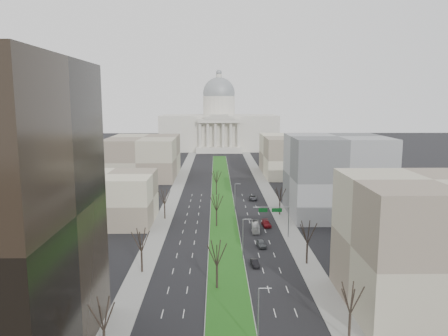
{
  "coord_description": "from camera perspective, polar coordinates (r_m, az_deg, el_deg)",
  "views": [
    {
      "loc": [
        -2.1,
        -36.53,
        34.77
      ],
      "look_at": [
        0.52,
        105.84,
        12.35
      ],
      "focal_mm": 35.0,
      "sensor_mm": 36.0,
      "label": 1
    }
  ],
  "objects": [
    {
      "name": "building_tan_right",
      "position": [
        80.58,
        25.16,
        -9.08
      ],
      "size": [
        26.0,
        24.0,
        22.0
      ],
      "primitive_type": "cube",
      "color": "gray",
      "rests_on": "ground"
    },
    {
      "name": "tree_right_far",
      "position": [
        133.0,
        7.33,
        -3.38
      ],
      "size": [
        5.04,
        5.04,
        9.07
      ],
      "color": "black",
      "rests_on": "ground"
    },
    {
      "name": "building_beige_left",
      "position": [
        128.43,
        -14.98,
        -3.85
      ],
      "size": [
        26.0,
        22.0,
        14.0
      ],
      "primitive_type": "cube",
      "color": "gray",
      "rests_on": "ground"
    },
    {
      "name": "sidewalk_right",
      "position": [
        137.43,
        7.22,
        -5.75
      ],
      "size": [
        5.0,
        330.0,
        0.15
      ],
      "primitive_type": "cube",
      "color": "gray",
      "rests_on": "ground"
    },
    {
      "name": "capitol",
      "position": [
        306.68,
        -0.66,
        5.5
      ],
      "size": [
        80.0,
        46.0,
        55.0
      ],
      "color": "beige",
      "rests_on": "ground"
    },
    {
      "name": "car_black",
      "position": [
        94.35,
        4.06,
        -12.26
      ],
      "size": [
        1.78,
        4.19,
        1.35
      ],
      "primitive_type": "imported",
      "rotation": [
        0.0,
        0.0,
        0.09
      ],
      "color": "black",
      "rests_on": "ground"
    },
    {
      "name": "tree_median_b",
      "position": [
        119.79,
        -0.98,
        -4.46
      ],
      "size": [
        5.4,
        5.4,
        9.72
      ],
      "color": "black",
      "rests_on": "ground"
    },
    {
      "name": "tree_median_c",
      "position": [
        158.97,
        -1.0,
        -1.11
      ],
      "size": [
        5.4,
        5.4,
        9.72
      ],
      "color": "black",
      "rests_on": "ground"
    },
    {
      "name": "tree_left_far",
      "position": [
        128.51,
        -7.79,
        -3.69
      ],
      "size": [
        5.28,
        5.28,
        9.5
      ],
      "color": "black",
      "rests_on": "ground"
    },
    {
      "name": "tree_right_near",
      "position": [
        67.72,
        16.25,
        -15.93
      ],
      "size": [
        5.16,
        5.16,
        9.29
      ],
      "color": "black",
      "rests_on": "ground"
    },
    {
      "name": "car_grey_far",
      "position": [
        153.54,
        3.8,
        -3.86
      ],
      "size": [
        2.92,
        5.82,
        1.58
      ],
      "primitive_type": "imported",
      "rotation": [
        0.0,
        0.0,
        -0.05
      ],
      "color": "#4C4E54",
      "rests_on": "ground"
    },
    {
      "name": "median",
      "position": [
        159.35,
        -0.27,
        -3.62
      ],
      "size": [
        8.0,
        222.03,
        0.2
      ],
      "color": "#999993",
      "rests_on": "ground"
    },
    {
      "name": "ground",
      "position": [
        160.36,
        -0.28,
        -3.57
      ],
      "size": [
        600.0,
        600.0,
        0.0
      ],
      "primitive_type": "plane",
      "color": "black",
      "rests_on": "ground"
    },
    {
      "name": "building_far_right",
      "position": [
        206.53,
        9.31,
        1.66
      ],
      "size": [
        30.0,
        40.0,
        18.0
      ],
      "primitive_type": "cube",
      "color": "gray",
      "rests_on": "ground"
    },
    {
      "name": "tree_median_a",
      "position": [
        81.41,
        -0.94,
        -11.0
      ],
      "size": [
        5.4,
        5.4,
        9.72
      ],
      "color": "black",
      "rests_on": "ground"
    },
    {
      "name": "streetlamp_median_b",
      "position": [
        96.48,
        2.51,
        -9.15
      ],
      "size": [
        1.9,
        0.2,
        9.16
      ],
      "color": "gray",
      "rests_on": "ground"
    },
    {
      "name": "box_van",
      "position": [
        117.79,
        4.15,
        -7.68
      ],
      "size": [
        2.23,
        8.08,
        2.23
      ],
      "primitive_type": "imported",
      "rotation": [
        0.0,
        0.0,
        -0.04
      ],
      "color": "silver",
      "rests_on": "ground"
    },
    {
      "name": "sidewalk_left",
      "position": [
        136.89,
        -7.52,
        -5.81
      ],
      "size": [
        5.0,
        330.0,
        0.15
      ],
      "primitive_type": "cube",
      "color": "gray",
      "rests_on": "ground"
    },
    {
      "name": "streetlamp_median_c",
      "position": [
        135.02,
        1.46,
        -3.87
      ],
      "size": [
        1.9,
        0.2,
        9.16
      ],
      "color": "gray",
      "rests_on": "ground"
    },
    {
      "name": "car_red",
      "position": [
        122.28,
        5.55,
        -7.25
      ],
      "size": [
        2.57,
        5.37,
        1.51
      ],
      "primitive_type": "imported",
      "rotation": [
        0.0,
        0.0,
        0.09
      ],
      "color": "maroon",
      "rests_on": "ground"
    },
    {
      "name": "tree_right_mid",
      "position": [
        94.72,
        10.86,
        -8.17
      ],
      "size": [
        5.52,
        5.52,
        9.94
      ],
      "color": "black",
      "rests_on": "ground"
    },
    {
      "name": "car_grey_near",
      "position": [
        105.83,
        4.89,
        -9.81
      ],
      "size": [
        2.46,
        4.9,
        1.6
      ],
      "primitive_type": "imported",
      "rotation": [
        0.0,
        0.0,
        0.12
      ],
      "color": "#4F5357",
      "rests_on": "ground"
    },
    {
      "name": "tree_left_near",
      "position": [
        63.2,
        -15.53,
        -17.86
      ],
      "size": [
        5.1,
        5.1,
        9.18
      ],
      "color": "black",
      "rests_on": "ground"
    },
    {
      "name": "streetlamp_median_a",
      "position": [
        64.24,
        4.55,
        -18.88
      ],
      "size": [
        1.9,
        0.2,
        9.16
      ],
      "color": "gray",
      "rests_on": "ground"
    },
    {
      "name": "tree_left_mid",
      "position": [
        90.24,
        -10.77,
        -9.14
      ],
      "size": [
        5.4,
        5.4,
        9.72
      ],
      "color": "black",
      "rests_on": "ground"
    },
    {
      "name": "building_grey_right",
      "position": [
        135.43,
        14.43,
        -1.02
      ],
      "size": [
        28.0,
        26.0,
        24.0
      ],
      "primitive_type": "cube",
      "color": "slate",
      "rests_on": "ground"
    },
    {
      "name": "mast_arm_signs",
      "position": [
        111.44,
        7.06,
        -6.02
      ],
      "size": [
        9.12,
        0.24,
        8.09
      ],
      "color": "gray",
      "rests_on": "ground"
    },
    {
      "name": "building_far_left",
      "position": [
        200.92,
        -10.47,
        1.43
      ],
      "size": [
        30.0,
        40.0,
        18.0
      ],
      "primitive_type": "cube",
      "color": "gray",
      "rests_on": "ground"
    }
  ]
}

